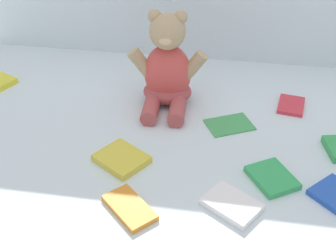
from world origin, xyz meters
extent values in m
plane|color=silver|center=(0.00, 0.00, 0.00)|extent=(3.20, 3.20, 0.00)
ellipsoid|color=#D84C47|center=(-0.07, 0.18, 0.09)|extent=(0.14, 0.11, 0.18)
ellipsoid|color=#B24C4C|center=(-0.07, 0.17, 0.03)|extent=(0.15, 0.12, 0.06)
sphere|color=tan|center=(-0.07, 0.17, 0.22)|extent=(0.11, 0.11, 0.10)
ellipsoid|color=beige|center=(-0.06, 0.14, 0.22)|extent=(0.04, 0.03, 0.03)
sphere|color=tan|center=(-0.10, 0.18, 0.26)|extent=(0.04, 0.04, 0.04)
sphere|color=tan|center=(-0.03, 0.19, 0.26)|extent=(0.04, 0.04, 0.04)
cylinder|color=tan|center=(-0.14, 0.17, 0.12)|extent=(0.08, 0.04, 0.10)
cylinder|color=tan|center=(0.01, 0.18, 0.12)|extent=(0.08, 0.04, 0.10)
cylinder|color=#B24C4C|center=(-0.10, 0.08, 0.02)|extent=(0.05, 0.10, 0.05)
cylinder|color=#B24C4C|center=(-0.02, 0.08, 0.02)|extent=(0.05, 0.10, 0.05)
cube|color=#419E52|center=(0.13, 0.07, 0.00)|extent=(0.15, 0.13, 0.01)
cube|color=#D8303E|center=(0.30, 0.20, 0.01)|extent=(0.09, 0.11, 0.01)
cube|color=green|center=(0.24, -0.14, 0.01)|extent=(0.13, 0.14, 0.02)
cube|color=white|center=(0.14, -0.24, 0.01)|extent=(0.14, 0.14, 0.02)
cube|color=gold|center=(-0.13, -0.13, 0.01)|extent=(0.15, 0.15, 0.02)
cube|color=orange|center=(-0.07, -0.29, 0.01)|extent=(0.14, 0.14, 0.01)
camera|label=1|loc=(0.12, -0.95, 0.70)|focal=47.20mm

